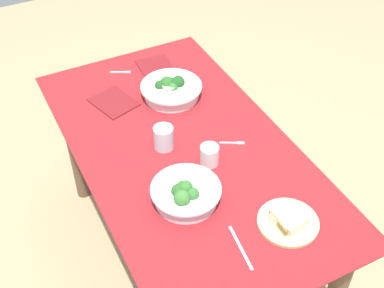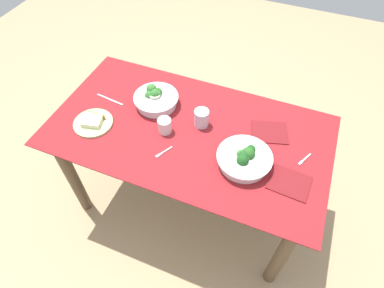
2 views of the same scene
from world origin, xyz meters
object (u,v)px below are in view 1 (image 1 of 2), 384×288
at_px(fork_by_near_bowl, 233,143).
at_px(broccoli_bowl_near, 186,194).
at_px(bread_side_plate, 288,221).
at_px(fork_by_far_bowl, 121,72).
at_px(water_glass_side, 164,138).
at_px(broccoli_bowl_far, 171,90).
at_px(napkin_folded_lower, 156,68).
at_px(table_knife_left, 241,248).
at_px(napkin_folded_upper, 114,102).
at_px(water_glass_center, 209,155).

bearing_deg(fork_by_near_bowl, broccoli_bowl_near, -120.41).
height_order(bread_side_plate, fork_by_far_bowl, bread_side_plate).
height_order(broccoli_bowl_near, fork_by_far_bowl, broccoli_bowl_near).
height_order(water_glass_side, fork_by_far_bowl, water_glass_side).
xyz_separation_m(broccoli_bowl_far, napkin_folded_lower, (-0.23, 0.03, -0.03)).
distance_m(fork_by_far_bowl, table_knife_left, 1.10).
distance_m(broccoli_bowl_far, water_glass_side, 0.33).
bearing_deg(fork_by_near_bowl, table_knife_left, -89.39).
distance_m(broccoli_bowl_near, fork_by_far_bowl, 0.85).
xyz_separation_m(fork_by_near_bowl, table_knife_left, (0.45, -0.23, -0.00)).
xyz_separation_m(bread_side_plate, napkin_folded_upper, (-0.89, -0.29, -0.01)).
relative_size(bread_side_plate, napkin_folded_lower, 1.13).
relative_size(fork_by_far_bowl, napkin_folded_lower, 0.49).
bearing_deg(table_knife_left, bread_side_plate, -78.27).
height_order(broccoli_bowl_far, napkin_folded_upper, broccoli_bowl_far).
distance_m(water_glass_center, fork_by_far_bowl, 0.72).
relative_size(broccoli_bowl_near, fork_by_near_bowl, 2.68).
bearing_deg(fork_by_far_bowl, bread_side_plate, -54.61).
xyz_separation_m(broccoli_bowl_far, broccoli_bowl_near, (0.57, -0.22, 0.00)).
distance_m(broccoli_bowl_far, fork_by_near_bowl, 0.40).
bearing_deg(napkin_folded_lower, water_glass_center, -6.76).
bearing_deg(broccoli_bowl_far, water_glass_center, -6.48).
xyz_separation_m(broccoli_bowl_near, water_glass_center, (-0.13, 0.17, 0.00)).
height_order(water_glass_side, fork_by_near_bowl, water_glass_side).
bearing_deg(napkin_folded_upper, water_glass_side, 12.28).
relative_size(bread_side_plate, water_glass_center, 2.60).
xyz_separation_m(water_glass_side, fork_by_near_bowl, (0.11, 0.25, -0.05)).
relative_size(broccoli_bowl_far, napkin_folded_upper, 1.43).
distance_m(fork_by_far_bowl, napkin_folded_lower, 0.16).
bearing_deg(water_glass_side, napkin_folded_lower, 159.10).
xyz_separation_m(fork_by_near_bowl, napkin_folded_upper, (-0.46, -0.33, 0.00)).
xyz_separation_m(water_glass_center, napkin_folded_upper, (-0.51, -0.19, -0.04)).
distance_m(water_glass_center, water_glass_side, 0.20).
distance_m(broccoli_bowl_near, bread_side_plate, 0.36).
height_order(broccoli_bowl_near, water_glass_center, broccoli_bowl_near).
height_order(table_knife_left, napkin_folded_lower, napkin_folded_lower).
xyz_separation_m(fork_by_far_bowl, napkin_folded_lower, (0.04, 0.16, 0.00)).
height_order(fork_by_near_bowl, napkin_folded_lower, napkin_folded_lower).
xyz_separation_m(broccoli_bowl_near, bread_side_plate, (0.25, 0.26, -0.03)).
relative_size(broccoli_bowl_far, fork_by_far_bowl, 2.96).
relative_size(table_knife_left, napkin_folded_lower, 0.98).
height_order(fork_by_far_bowl, napkin_folded_lower, napkin_folded_lower).
xyz_separation_m(broccoli_bowl_near, napkin_folded_upper, (-0.64, -0.03, -0.04)).
bearing_deg(fork_by_near_bowl, bread_side_plate, -66.98).
height_order(bread_side_plate, fork_by_near_bowl, bread_side_plate).
bearing_deg(broccoli_bowl_near, broccoli_bowl_far, 159.37).
bearing_deg(table_knife_left, broccoli_bowl_near, 22.12).
bearing_deg(table_knife_left, napkin_folded_lower, -2.02).
bearing_deg(fork_by_far_bowl, water_glass_center, -57.44).
height_order(broccoli_bowl_far, napkin_folded_lower, broccoli_bowl_far).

